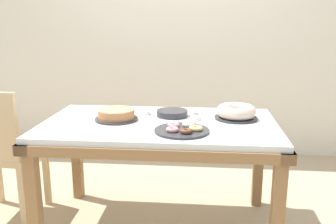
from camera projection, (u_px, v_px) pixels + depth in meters
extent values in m
cube|color=silver|center=(177.00, 27.00, 3.77)|extent=(8.00, 0.10, 2.60)
cube|color=silver|center=(160.00, 125.00, 2.39)|extent=(1.48, 0.85, 0.04)
cube|color=olive|center=(151.00, 153.00, 2.01)|extent=(1.51, 0.08, 0.06)
cube|color=olive|center=(166.00, 116.00, 2.79)|extent=(1.51, 0.08, 0.06)
cube|color=olive|center=(52.00, 129.00, 2.46)|extent=(0.08, 0.88, 0.06)
cube|color=olive|center=(273.00, 135.00, 2.33)|extent=(0.08, 0.88, 0.06)
cube|color=olive|center=(34.00, 202.00, 2.18)|extent=(0.07, 0.07, 0.68)
cube|color=olive|center=(277.00, 213.00, 2.05)|extent=(0.07, 0.07, 0.68)
cube|color=olive|center=(77.00, 156.00, 2.91)|extent=(0.07, 0.07, 0.68)
cube|color=olive|center=(258.00, 163.00, 2.78)|extent=(0.07, 0.07, 0.68)
cube|color=#D1B284|center=(6.00, 154.00, 2.59)|extent=(0.42, 0.42, 0.04)
cube|color=#D1B284|center=(47.00, 176.00, 2.82)|extent=(0.04, 0.04, 0.45)
cube|color=#D1B284|center=(23.00, 200.00, 2.45)|extent=(0.04, 0.04, 0.45)
cylinder|color=#333338|center=(116.00, 119.00, 2.43)|extent=(0.28, 0.28, 0.01)
cylinder|color=#BC7A4C|center=(116.00, 114.00, 2.42)|extent=(0.24, 0.24, 0.05)
cylinder|color=#EDA16C|center=(116.00, 110.00, 2.41)|extent=(0.23, 0.23, 0.01)
cylinder|color=#333338|center=(236.00, 118.00, 2.46)|extent=(0.28, 0.28, 0.01)
torus|color=beige|center=(236.00, 111.00, 2.44)|extent=(0.26, 0.26, 0.08)
cylinder|color=#333338|center=(182.00, 131.00, 2.17)|extent=(0.32, 0.32, 0.01)
torus|color=#EAD184|center=(196.00, 128.00, 2.15)|extent=(0.08, 0.08, 0.02)
torus|color=white|center=(188.00, 124.00, 2.23)|extent=(0.07, 0.07, 0.02)
torus|color=pink|center=(173.00, 125.00, 2.21)|extent=(0.07, 0.07, 0.02)
torus|color=pink|center=(172.00, 129.00, 2.12)|extent=(0.07, 0.07, 0.02)
torus|color=brown|center=(186.00, 131.00, 2.09)|extent=(0.07, 0.07, 0.02)
cylinder|color=#333338|center=(172.00, 115.00, 2.52)|extent=(0.21, 0.21, 0.01)
cylinder|color=#333338|center=(172.00, 114.00, 2.52)|extent=(0.21, 0.21, 0.01)
cylinder|color=#333338|center=(172.00, 112.00, 2.52)|extent=(0.21, 0.21, 0.01)
cylinder|color=#333338|center=(172.00, 111.00, 2.52)|extent=(0.21, 0.21, 0.01)
cylinder|color=silver|center=(148.00, 114.00, 2.56)|extent=(0.04, 0.04, 0.02)
cylinder|color=white|center=(148.00, 113.00, 2.55)|extent=(0.03, 0.03, 0.00)
cone|color=#F9B74C|center=(148.00, 111.00, 2.55)|extent=(0.01, 0.01, 0.02)
cylinder|color=silver|center=(198.00, 119.00, 2.42)|extent=(0.04, 0.04, 0.02)
cylinder|color=white|center=(198.00, 118.00, 2.42)|extent=(0.03, 0.03, 0.00)
cone|color=#F9B74C|center=(199.00, 116.00, 2.42)|extent=(0.01, 0.01, 0.02)
cylinder|color=silver|center=(195.00, 113.00, 2.57)|extent=(0.04, 0.04, 0.02)
cylinder|color=white|center=(195.00, 112.00, 2.57)|extent=(0.03, 0.03, 0.00)
cone|color=#F9B74C|center=(195.00, 110.00, 2.57)|extent=(0.01, 0.01, 0.02)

